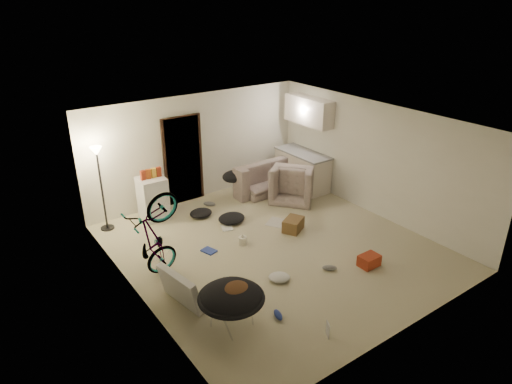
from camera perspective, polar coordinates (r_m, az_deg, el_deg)
floor at (r=9.01m, az=2.26°, el=-6.95°), size 5.50×6.00×0.02m
ceiling at (r=8.02m, az=2.55°, el=8.71°), size 5.50×6.00×0.02m
wall_back at (r=10.81m, az=-7.44°, el=5.59°), size 5.50×0.02×2.50m
wall_front at (r=6.60m, az=18.74°, el=-8.11°), size 5.50×0.02×2.50m
wall_left at (r=7.24m, az=-15.23°, el=-4.64°), size 0.02×6.00×2.50m
wall_right at (r=10.25m, az=14.73°, el=3.96°), size 0.02×6.00×2.50m
doorway at (r=10.68m, az=-9.15°, el=3.95°), size 0.85×0.10×2.04m
door_trim at (r=10.66m, az=-9.08°, el=3.91°), size 0.97×0.04×2.10m
floor_lamp at (r=9.64m, az=-19.02°, el=2.52°), size 0.28×0.28×1.81m
kitchen_counter at (r=11.61m, az=5.80°, el=2.71°), size 0.60×1.50×0.88m
counter_top at (r=11.45m, az=5.90°, el=4.86°), size 0.64×1.54×0.04m
kitchen_uppers at (r=11.24m, az=6.63°, el=10.05°), size 0.38×1.40×0.65m
sofa at (r=11.50m, az=1.20°, el=1.85°), size 2.03×0.83×0.59m
armchair at (r=11.01m, az=4.79°, el=0.88°), size 1.29×1.31×0.64m
bicycle at (r=8.05m, az=-12.43°, el=-7.92°), size 1.73×0.86×0.97m
book_asset at (r=6.97m, az=9.10°, el=-17.73°), size 0.28×0.26×0.02m
mini_fridge at (r=10.17m, az=-12.76°, el=-0.75°), size 0.57×0.57×0.94m
snack_box_0 at (r=9.91m, az=-13.93°, el=1.80°), size 0.11×0.08×0.30m
snack_box_1 at (r=9.95m, az=-13.29°, el=1.95°), size 0.11×0.09×0.30m
snack_box_2 at (r=9.99m, az=-12.66°, el=2.11°), size 0.11×0.08×0.30m
snack_box_3 at (r=10.03m, az=-12.04°, el=2.26°), size 0.10×0.08×0.30m
saucer_chair at (r=6.88m, az=-3.10°, el=-13.66°), size 0.99×0.99×0.71m
hoodie at (r=6.75m, az=-2.63°, el=-12.28°), size 0.58×0.52×0.22m
sofa_drape at (r=10.91m, az=-2.81°, el=1.96°), size 0.60×0.51×0.28m
tv_box at (r=7.45m, az=-9.52°, el=-11.83°), size 0.38×0.93×0.61m
drink_case_a at (r=9.57m, az=4.68°, el=-4.08°), size 0.57×0.51×0.27m
drink_case_b at (r=8.63m, az=13.95°, el=-8.33°), size 0.37×0.27×0.21m
juicer at (r=9.04m, az=-1.69°, el=-6.04°), size 0.17×0.17×0.24m
newspaper at (r=9.89m, az=3.11°, el=-3.91°), size 0.67×0.72×0.01m
book_blue at (r=8.90m, az=-5.90°, el=-7.32°), size 0.27×0.32×0.03m
book_white at (r=9.69m, az=-3.67°, el=-4.47°), size 0.31×0.35×0.03m
shoe_1 at (r=10.68m, az=-5.85°, el=-1.49°), size 0.29×0.30×0.11m
shoe_2 at (r=7.25m, az=2.78°, el=-15.09°), size 0.17×0.27×0.09m
shoe_3 at (r=8.39m, az=9.18°, el=-9.35°), size 0.27×0.25×0.10m
clothes_lump_a at (r=9.89m, az=-3.07°, el=-3.30°), size 0.61×0.53×0.19m
clothes_lump_b at (r=10.21m, az=-6.91°, el=-2.63°), size 0.52×0.45×0.15m
clothes_lump_c at (r=8.04m, az=2.92°, el=-10.60°), size 0.49×0.48×0.12m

